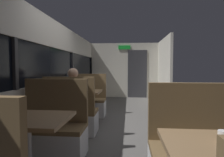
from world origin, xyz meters
TOP-DOWN VIEW (x-y plane):
  - ground_plane at (0.00, 0.00)m, footprint 3.30×9.20m
  - carriage_window_panel_left at (-1.45, 0.00)m, footprint 0.09×8.48m
  - carriage_end_bulkhead at (0.06, 4.19)m, footprint 2.90×0.11m
  - carriage_aisle_panel_right at (1.45, 3.00)m, footprint 0.08×2.40m
  - dining_table_near_window at (-0.89, -2.09)m, footprint 0.90×0.70m
  - bench_near_window_facing_entry at (-0.89, -1.39)m, footprint 0.95×0.50m
  - dining_table_mid_window at (-0.89, 0.25)m, footprint 0.90×0.70m
  - bench_mid_window_facing_end at (-0.89, -0.45)m, footprint 0.95×0.50m
  - bench_mid_window_facing_entry at (-0.89, 0.95)m, footprint 0.95×0.50m
  - bench_front_aisle_facing_entry at (0.89, -1.99)m, footprint 0.95×0.50m
  - seated_passenger at (-0.89, -0.38)m, footprint 0.47×0.55m
  - coffee_cup_primary at (0.85, -2.64)m, footprint 0.07×0.07m

SIDE VIEW (x-z plane):
  - ground_plane at x=0.00m, z-range -0.02..0.00m
  - bench_near_window_facing_entry at x=-0.89m, z-range -0.22..0.88m
  - bench_mid_window_facing_end at x=-0.89m, z-range -0.22..0.88m
  - bench_mid_window_facing_entry at x=-0.89m, z-range -0.22..0.88m
  - bench_front_aisle_facing_entry at x=0.89m, z-range -0.22..0.88m
  - seated_passenger at x=-0.89m, z-range -0.09..1.17m
  - dining_table_near_window at x=-0.89m, z-range 0.27..1.01m
  - dining_table_mid_window at x=-0.89m, z-range 0.27..1.01m
  - coffee_cup_primary at x=0.85m, z-range 0.74..0.83m
  - carriage_window_panel_left at x=-1.45m, z-range -0.04..2.26m
  - carriage_end_bulkhead at x=0.06m, z-range -0.01..2.29m
  - carriage_aisle_panel_right at x=1.45m, z-range 0.00..2.30m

